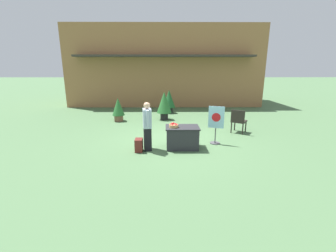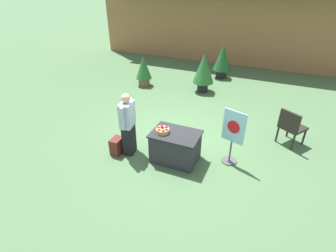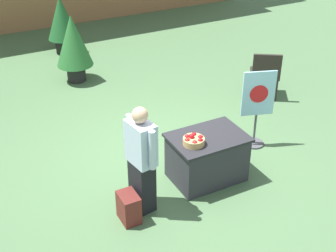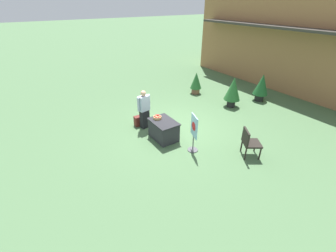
{
  "view_description": "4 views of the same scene",
  "coord_description": "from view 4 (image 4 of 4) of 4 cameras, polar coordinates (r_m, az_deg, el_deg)",
  "views": [
    {
      "loc": [
        -0.21,
        -8.08,
        2.64
      ],
      "look_at": [
        -0.14,
        -0.2,
        0.61
      ],
      "focal_mm": 24.0,
      "sensor_mm": 36.0,
      "label": 1
    },
    {
      "loc": [
        2.21,
        -5.57,
        3.92
      ],
      "look_at": [
        -0.14,
        -0.17,
        0.48
      ],
      "focal_mm": 28.0,
      "sensor_mm": 36.0,
      "label": 2
    },
    {
      "loc": [
        -2.89,
        -5.7,
        4.34
      ],
      "look_at": [
        -0.23,
        -0.63,
        0.98
      ],
      "focal_mm": 50.0,
      "sensor_mm": 36.0,
      "label": 3
    },
    {
      "loc": [
        6.47,
        -4.66,
        4.64
      ],
      "look_at": [
        0.62,
        -0.81,
        0.67
      ],
      "focal_mm": 24.0,
      "sensor_mm": 36.0,
      "label": 4
    }
  ],
  "objects": [
    {
      "name": "ground_plane",
      "position": [
        9.23,
        2.08,
        -0.66
      ],
      "size": [
        120.0,
        120.0,
        0.0
      ],
      "primitive_type": "plane",
      "color": "#4C7047"
    },
    {
      "name": "storefront_building",
      "position": [
        16.04,
        33.09,
        18.35
      ],
      "size": [
        13.52,
        5.76,
        5.48
      ],
      "color": "#9E6B42",
      "rests_on": "ground_plane"
    },
    {
      "name": "display_table",
      "position": [
        8.41,
        -1.12,
        -0.97
      ],
      "size": [
        1.12,
        0.79,
        0.74
      ],
      "color": "#2D2D33",
      "rests_on": "ground_plane"
    },
    {
      "name": "apple_basket",
      "position": [
        8.38,
        -2.7,
        2.25
      ],
      "size": [
        0.31,
        0.31,
        0.16
      ],
      "color": "tan",
      "rests_on": "display_table"
    },
    {
      "name": "person_visitor",
      "position": [
        9.02,
        -6.08,
        4.22
      ],
      "size": [
        0.32,
        0.6,
        1.59
      ],
      "rotation": [
        0.0,
        0.0,
        0.16
      ],
      "color": "black",
      "rests_on": "ground_plane"
    },
    {
      "name": "backpack",
      "position": [
        9.45,
        -7.49,
        1.31
      ],
      "size": [
        0.24,
        0.34,
        0.42
      ],
      "color": "maroon",
      "rests_on": "ground_plane"
    },
    {
      "name": "poster_board",
      "position": [
        7.6,
        6.57,
        -1.63
      ],
      "size": [
        0.53,
        0.36,
        1.35
      ],
      "rotation": [
        0.0,
        0.0,
        -1.9
      ],
      "color": "#4C4C51",
      "rests_on": "ground_plane"
    },
    {
      "name": "patio_chair",
      "position": [
        7.86,
        19.93,
        -3.69
      ],
      "size": [
        0.76,
        0.76,
        0.99
      ],
      "rotation": [
        0.0,
        0.0,
        0.99
      ],
      "color": "#28231E",
      "rests_on": "ground_plane"
    },
    {
      "name": "potted_plant_near_left",
      "position": [
        11.28,
        16.17,
        8.79
      ],
      "size": [
        0.78,
        0.78,
        1.47
      ],
      "color": "black",
      "rests_on": "ground_plane"
    },
    {
      "name": "potted_plant_far_right",
      "position": [
        12.51,
        22.67,
        9.39
      ],
      "size": [
        0.74,
        0.74,
        1.39
      ],
      "color": "black",
      "rests_on": "ground_plane"
    },
    {
      "name": "potted_plant_near_right",
      "position": [
        12.67,
        7.14,
        11.01
      ],
      "size": [
        0.62,
        0.62,
        1.19
      ],
      "color": "brown",
      "rests_on": "ground_plane"
    }
  ]
}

